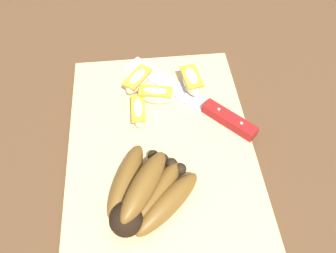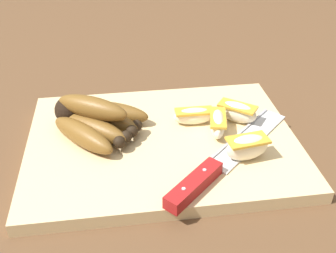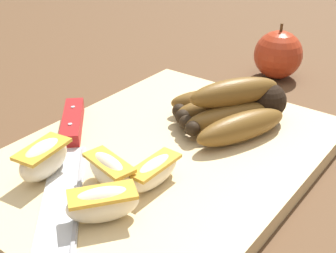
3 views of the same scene
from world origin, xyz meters
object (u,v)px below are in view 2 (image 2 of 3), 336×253
at_px(apple_wedge_near, 218,124).
at_px(apple_wedge_extra, 247,147).
at_px(apple_wedge_far, 237,112).
at_px(banana_bunch, 94,120).
at_px(apple_wedge_middle, 194,116).
at_px(chefs_knife, 215,167).

distance_m(apple_wedge_near, apple_wedge_extra, 0.07).
height_order(apple_wedge_near, apple_wedge_far, apple_wedge_near).
height_order(banana_bunch, apple_wedge_near, banana_bunch).
distance_m(apple_wedge_middle, apple_wedge_extra, 0.11).
relative_size(chefs_knife, apple_wedge_near, 3.40).
relative_size(banana_bunch, apple_wedge_far, 2.37).
xyz_separation_m(apple_wedge_near, apple_wedge_middle, (0.03, -0.03, -0.00)).
xyz_separation_m(banana_bunch, apple_wedge_far, (-0.22, 0.00, -0.00)).
distance_m(apple_wedge_middle, apple_wedge_far, 0.07).
xyz_separation_m(banana_bunch, apple_wedge_middle, (-0.15, -0.00, -0.01)).
distance_m(apple_wedge_far, apple_wedge_extra, 0.10).
bearing_deg(banana_bunch, apple_wedge_far, 179.77).
xyz_separation_m(chefs_knife, apple_wedge_far, (-0.06, -0.11, 0.01)).
xyz_separation_m(apple_wedge_middle, apple_wedge_extra, (-0.06, 0.10, 0.01)).
bearing_deg(apple_wedge_middle, apple_wedge_extra, 119.63).
relative_size(apple_wedge_middle, apple_wedge_extra, 0.99).
height_order(apple_wedge_near, apple_wedge_extra, apple_wedge_extra).
distance_m(apple_wedge_near, apple_wedge_far, 0.05).
height_order(banana_bunch, apple_wedge_extra, banana_bunch).
height_order(chefs_knife, apple_wedge_extra, apple_wedge_extra).
bearing_deg(apple_wedge_extra, apple_wedge_near, -67.96).
relative_size(banana_bunch, chefs_knife, 0.71).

